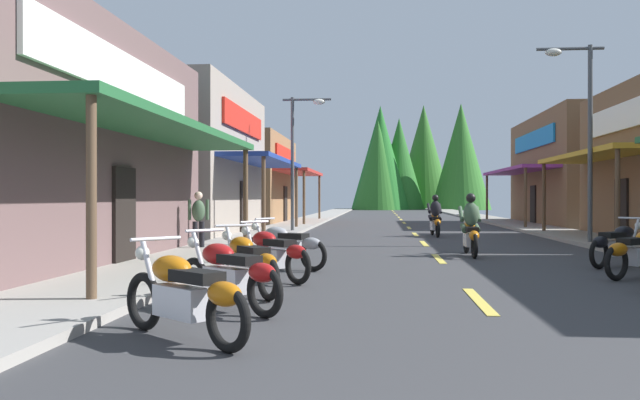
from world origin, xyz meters
TOP-DOWN VIEW (x-y plane):
  - ground at (0.00, 32.04)m, footprint 9.09×94.08m
  - sidewalk_left at (-5.68, 32.04)m, footprint 2.26×94.08m
  - sidewalk_right at (5.68, 32.04)m, footprint 2.26×94.08m
  - centerline_dashes at (0.00, 36.52)m, footprint 0.16×72.05m
  - storefront_left_middle at (-11.02, 24.32)m, footprint 10.30×9.89m
  - storefront_left_far at (-9.91, 35.81)m, footprint 8.09×9.85m
  - storefront_right_far at (9.78, 34.58)m, footprint 7.83×12.31m
  - streetlamp_left at (-4.64, 25.29)m, footprint 1.99×0.30m
  - streetlamp_right at (4.66, 19.26)m, footprint 1.99×0.30m
  - motorcycle_parked_right_3 at (3.30, 11.14)m, footprint 1.76×1.38m
  - motorcycle_parked_right_4 at (3.61, 13.10)m, footprint 1.68×1.48m
  - motorcycle_parked_left_0 at (-3.38, 5.33)m, footprint 1.72×1.43m
  - motorcycle_parked_left_1 at (-3.33, 7.11)m, footprint 1.70×1.45m
  - motorcycle_parked_left_2 at (-3.38, 8.54)m, footprint 1.32×1.80m
  - motorcycle_parked_left_3 at (-3.28, 10.18)m, footprint 1.62×1.55m
  - motorcycle_parked_left_4 at (-3.32, 12.05)m, footprint 1.90×1.16m
  - rider_cruising_lead at (0.86, 15.39)m, footprint 0.60×2.14m
  - rider_cruising_trailing at (0.67, 23.56)m, footprint 0.60×2.14m
  - pedestrian_by_shop at (-6.27, 16.08)m, footprint 0.53×0.38m
  - treeline_backdrop at (2.18, 79.31)m, footprint 16.58×13.88m

SIDE VIEW (x-z plane):
  - ground at x=0.00m, z-range -0.10..0.00m
  - centerline_dashes at x=0.00m, z-range 0.00..0.01m
  - sidewalk_left at x=-5.68m, z-range 0.00..0.12m
  - sidewalk_right at x=5.68m, z-range 0.00..0.12m
  - motorcycle_parked_right_3 at x=3.30m, z-range -0.03..1.01m
  - motorcycle_parked_right_4 at x=3.61m, z-range -0.03..1.01m
  - motorcycle_parked_left_0 at x=-3.38m, z-range -0.03..1.01m
  - motorcycle_parked_left_1 at x=-3.33m, z-range -0.03..1.01m
  - motorcycle_parked_left_2 at x=-3.38m, z-range -0.03..1.01m
  - motorcycle_parked_left_3 at x=-3.28m, z-range -0.03..1.01m
  - motorcycle_parked_left_4 at x=-3.32m, z-range -0.03..1.01m
  - rider_cruising_lead at x=0.86m, z-range -0.13..1.44m
  - rider_cruising_trailing at x=0.67m, z-range -0.13..1.44m
  - pedestrian_by_shop at x=-6.27m, z-range 0.13..1.75m
  - storefront_left_far at x=-9.91m, z-range 0.01..4.94m
  - storefront_left_middle at x=-11.02m, z-range 0.00..5.75m
  - storefront_right_far at x=9.78m, z-range 0.00..5.80m
  - streetlamp_left at x=-4.64m, z-range 0.89..6.44m
  - streetlamp_right at x=4.66m, z-range 0.92..6.99m
  - treeline_backdrop at x=2.18m, z-range -0.75..12.61m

